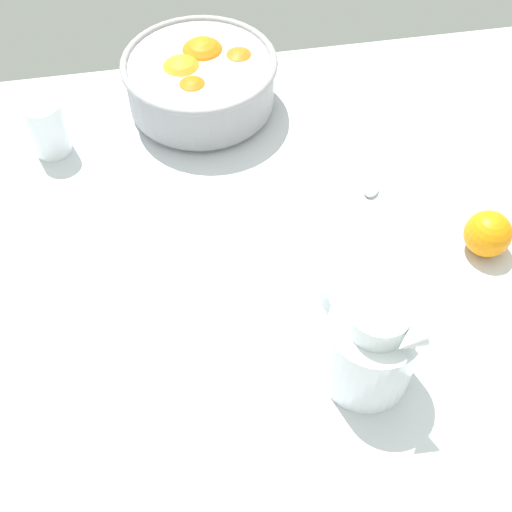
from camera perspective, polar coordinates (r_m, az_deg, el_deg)
The scene contains 6 objects.
ground_plane at distance 91.03cm, azimuth 2.05°, elevation -4.91°, with size 129.15×109.50×3.00cm, color silver.
fruit_bowl at distance 113.82cm, azimuth -4.66°, elevation 14.63°, with size 25.27×25.27×10.56cm.
juice_pitcher at distance 80.92cm, azimuth 9.60°, elevation -7.88°, with size 10.99×14.81×15.61cm.
second_glass at distance 111.22cm, azimuth -17.22°, elevation 10.10°, with size 5.87×5.87×9.13cm.
loose_orange_2 at distance 98.35cm, azimuth 19.09°, elevation 1.80°, with size 6.58×6.58×6.58cm, color orange.
spoon at distance 106.51cm, azimuth 10.16°, elevation 7.03°, with size 8.93×15.30×1.00cm.
Camera 1 is at (-11.64, -47.35, 75.38)cm, focal length 47.11 mm.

